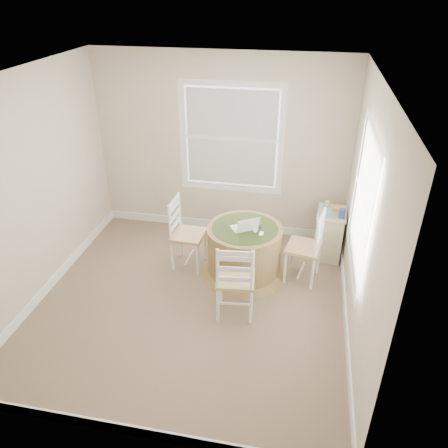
% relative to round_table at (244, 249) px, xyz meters
% --- Properties ---
extents(room, '(3.64, 3.64, 2.64)m').
position_rel_round_table_xyz_m(room, '(-0.36, -0.54, 0.93)').
color(room, '#886E56').
rests_on(room, ground).
extents(round_table, '(1.13, 1.13, 0.68)m').
position_rel_round_table_xyz_m(round_table, '(0.00, 0.00, 0.00)').
color(round_table, olive).
rests_on(round_table, ground).
extents(chair_left, '(0.42, 0.44, 0.95)m').
position_rel_round_table_xyz_m(chair_left, '(-0.75, 0.04, 0.10)').
color(chair_left, white).
rests_on(chair_left, ground).
extents(chair_near, '(0.46, 0.44, 0.95)m').
position_rel_round_table_xyz_m(chair_near, '(0.02, -0.79, 0.10)').
color(chair_near, white).
rests_on(chair_near, ground).
extents(chair_right, '(0.47, 0.49, 0.95)m').
position_rel_round_table_xyz_m(chair_right, '(0.74, 0.02, 0.10)').
color(chair_right, white).
rests_on(chair_right, ground).
extents(laptop, '(0.39, 0.38, 0.21)m').
position_rel_round_table_xyz_m(laptop, '(0.00, -0.03, 0.33)').
color(laptop, white).
rests_on(laptop, round_table).
extents(mouse, '(0.06, 0.09, 0.03)m').
position_rel_round_table_xyz_m(mouse, '(0.14, -0.05, 0.31)').
color(mouse, white).
rests_on(mouse, round_table).
extents(phone, '(0.05, 0.09, 0.02)m').
position_rel_round_table_xyz_m(phone, '(0.22, -0.10, 0.31)').
color(phone, '#B7BABF').
rests_on(phone, round_table).
extents(keys, '(0.06, 0.05, 0.02)m').
position_rel_round_table_xyz_m(keys, '(0.17, 0.04, 0.31)').
color(keys, black).
rests_on(keys, round_table).
extents(corner_chest, '(0.41, 0.53, 0.67)m').
position_rel_round_table_xyz_m(corner_chest, '(1.07, 0.65, -0.04)').
color(corner_chest, beige).
rests_on(corner_chest, ground).
extents(tissue_box, '(0.13, 0.13, 0.10)m').
position_rel_round_table_xyz_m(tissue_box, '(1.01, 0.55, 0.35)').
color(tissue_box, '#569BC4').
rests_on(tissue_box, corner_chest).
extents(box_yellow, '(0.16, 0.11, 0.06)m').
position_rel_round_table_xyz_m(box_yellow, '(1.14, 0.69, 0.33)').
color(box_yellow, '#E7B551').
rests_on(box_yellow, corner_chest).
extents(box_blue, '(0.09, 0.09, 0.12)m').
position_rel_round_table_xyz_m(box_blue, '(1.17, 0.53, 0.36)').
color(box_blue, '#2F388E').
rests_on(box_blue, corner_chest).
extents(cup_cream, '(0.07, 0.07, 0.09)m').
position_rel_round_table_xyz_m(cup_cream, '(1.01, 0.76, 0.34)').
color(cup_cream, beige).
rests_on(cup_cream, corner_chest).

